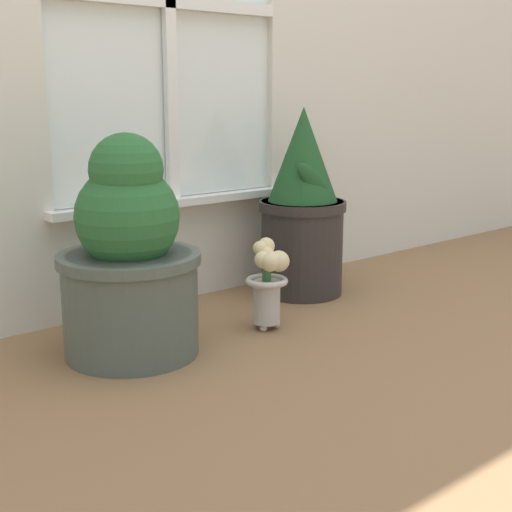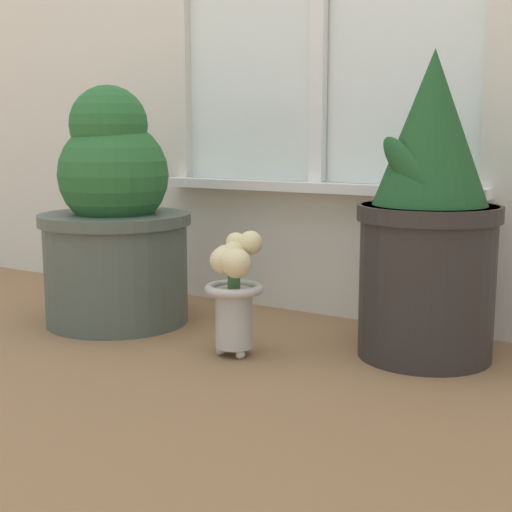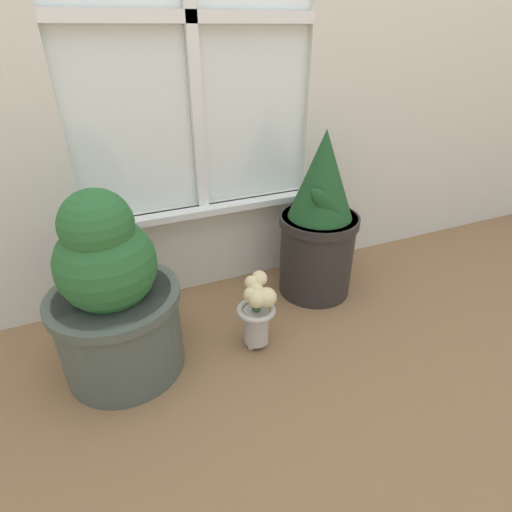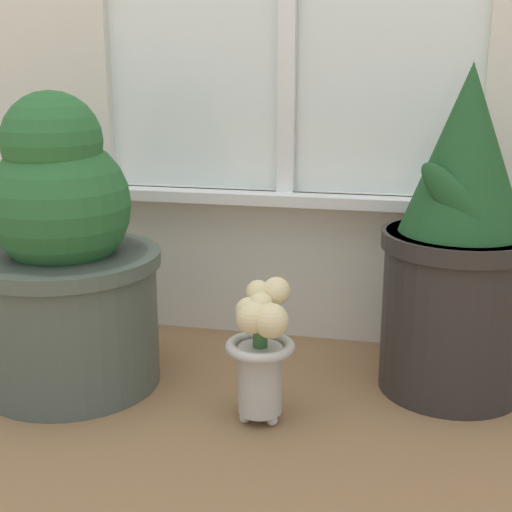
# 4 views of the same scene
# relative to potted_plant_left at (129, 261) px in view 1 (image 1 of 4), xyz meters

# --- Properties ---
(ground_plane) EXTENTS (10.00, 10.00, 0.00)m
(ground_plane) POSITION_rel_potted_plant_left_xyz_m (0.36, -0.25, -0.24)
(ground_plane) COLOR olive
(potted_plant_left) EXTENTS (0.36, 0.36, 0.56)m
(potted_plant_left) POSITION_rel_potted_plant_left_xyz_m (0.00, 0.00, 0.00)
(potted_plant_left) COLOR #4C564C
(potted_plant_left) RESTS_ON ground_plane
(potted_plant_right) EXTENTS (0.29, 0.29, 0.61)m
(potted_plant_right) POSITION_rel_potted_plant_left_xyz_m (0.72, 0.13, 0.04)
(potted_plant_right) COLOR #2D2826
(potted_plant_right) RESTS_ON ground_plane
(flower_vase) EXTENTS (0.12, 0.12, 0.26)m
(flower_vase) POSITION_rel_potted_plant_left_xyz_m (0.40, -0.07, -0.10)
(flower_vase) COLOR #BCB7AD
(flower_vase) RESTS_ON ground_plane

